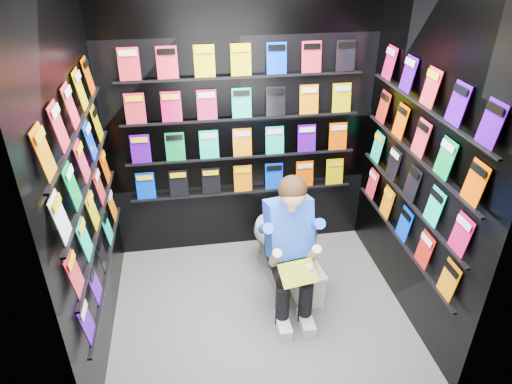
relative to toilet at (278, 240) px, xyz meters
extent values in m
plane|color=slate|center=(-0.24, -0.48, -0.37)|extent=(2.40, 2.40, 0.00)
cube|color=black|center=(-0.24, 0.52, 0.93)|extent=(2.40, 0.04, 2.60)
cube|color=black|center=(-0.24, -1.48, 0.93)|extent=(2.40, 0.04, 2.60)
cube|color=black|center=(-1.44, -0.48, 0.93)|extent=(0.04, 2.00, 2.60)
cube|color=black|center=(0.96, -0.48, 0.93)|extent=(0.04, 2.00, 2.60)
imported|color=white|center=(0.00, 0.00, 0.00)|extent=(0.54, 0.81, 0.73)
cube|color=silver|center=(0.18, -0.35, -0.22)|extent=(0.25, 0.41, 0.29)
cube|color=silver|center=(0.18, -0.35, -0.06)|extent=(0.27, 0.43, 0.03)
cube|color=green|center=(0.00, -0.73, 0.21)|extent=(0.30, 0.21, 0.12)
camera|label=1|loc=(-0.73, -3.28, 2.41)|focal=32.00mm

